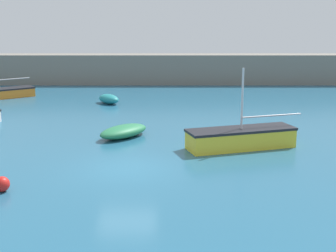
{
  "coord_description": "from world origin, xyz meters",
  "views": [
    {
      "loc": [
        1.73,
        -18.76,
        6.1
      ],
      "look_at": [
        1.73,
        6.09,
        0.43
      ],
      "focal_mm": 50.0,
      "sensor_mm": 36.0,
      "label": 1
    }
  ],
  "objects_px": {
    "sailboat_twin_hulled": "(241,138)",
    "mooring_buoy_red": "(2,184)",
    "rowboat_white_midwater": "(124,131)",
    "fishing_dinghy_green": "(109,99)",
    "sailboat_short_mast": "(0,93)"
  },
  "relations": [
    {
      "from": "sailboat_short_mast",
      "to": "mooring_buoy_red",
      "type": "distance_m",
      "value": 21.84
    },
    {
      "from": "fishing_dinghy_green",
      "to": "sailboat_twin_hulled",
      "type": "relative_size",
      "value": 0.4
    },
    {
      "from": "sailboat_twin_hulled",
      "to": "rowboat_white_midwater",
      "type": "xyz_separation_m",
      "value": [
        -5.89,
        2.12,
        -0.18
      ]
    },
    {
      "from": "sailboat_twin_hulled",
      "to": "mooring_buoy_red",
      "type": "relative_size",
      "value": 10.37
    },
    {
      "from": "sailboat_twin_hulled",
      "to": "rowboat_white_midwater",
      "type": "height_order",
      "value": "sailboat_twin_hulled"
    },
    {
      "from": "fishing_dinghy_green",
      "to": "sailboat_twin_hulled",
      "type": "xyz_separation_m",
      "value": [
        7.93,
        -12.26,
        0.15
      ]
    },
    {
      "from": "fishing_dinghy_green",
      "to": "sailboat_short_mast",
      "type": "bearing_deg",
      "value": -144.04
    },
    {
      "from": "sailboat_twin_hulled",
      "to": "mooring_buoy_red",
      "type": "distance_m",
      "value": 11.24
    },
    {
      "from": "sailboat_twin_hulled",
      "to": "mooring_buoy_red",
      "type": "height_order",
      "value": "sailboat_twin_hulled"
    },
    {
      "from": "fishing_dinghy_green",
      "to": "rowboat_white_midwater",
      "type": "distance_m",
      "value": 10.35
    },
    {
      "from": "fishing_dinghy_green",
      "to": "sailboat_twin_hulled",
      "type": "distance_m",
      "value": 14.6
    },
    {
      "from": "rowboat_white_midwater",
      "to": "mooring_buoy_red",
      "type": "bearing_deg",
      "value": 15.77
    },
    {
      "from": "sailboat_short_mast",
      "to": "rowboat_white_midwater",
      "type": "bearing_deg",
      "value": 94.11
    },
    {
      "from": "rowboat_white_midwater",
      "to": "sailboat_short_mast",
      "type": "bearing_deg",
      "value": -98.57
    },
    {
      "from": "fishing_dinghy_green",
      "to": "sailboat_twin_hulled",
      "type": "height_order",
      "value": "sailboat_twin_hulled"
    }
  ]
}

